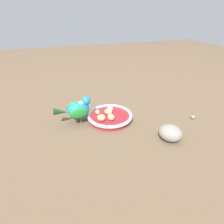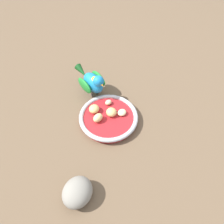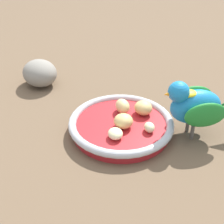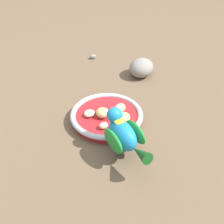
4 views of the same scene
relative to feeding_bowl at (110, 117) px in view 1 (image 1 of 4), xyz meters
name	(u,v)px [view 1 (image 1 of 4)]	position (x,y,z in m)	size (l,w,h in m)	color
ground_plane	(116,120)	(-0.01, -0.03, -0.02)	(4.00, 4.00, 0.00)	brown
feeding_bowl	(110,117)	(0.00, 0.00, 0.00)	(0.21, 0.21, 0.03)	#AD1E23
apple_piece_0	(110,109)	(0.05, -0.02, 0.02)	(0.03, 0.03, 0.02)	beige
apple_piece_1	(108,111)	(0.01, 0.00, 0.02)	(0.04, 0.04, 0.03)	tan
apple_piece_2	(101,118)	(-0.03, 0.05, 0.02)	(0.04, 0.04, 0.03)	tan
apple_piece_3	(111,117)	(-0.04, 0.01, 0.02)	(0.04, 0.03, 0.03)	#E5C67F
apple_piece_4	(98,112)	(0.03, 0.05, 0.02)	(0.03, 0.02, 0.02)	beige
parrot	(78,109)	(0.02, 0.14, 0.05)	(0.09, 0.17, 0.12)	#59544C
rock_large	(170,133)	(-0.22, -0.18, 0.02)	(0.09, 0.08, 0.06)	gray
pebble_0	(193,117)	(-0.12, -0.37, -0.01)	(0.02, 0.02, 0.02)	gray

